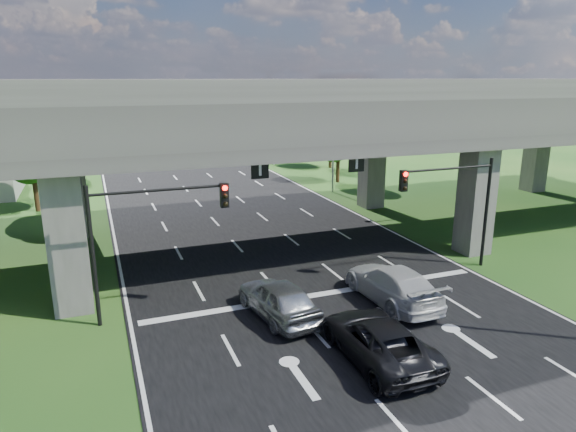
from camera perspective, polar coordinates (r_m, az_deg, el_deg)
ground at (r=22.16m, az=7.51°, el=-12.10°), size 160.00×160.00×0.00m
road at (r=30.58m, az=-1.40°, el=-4.11°), size 18.00×120.00×0.03m
overpass at (r=30.84m, az=-2.77°, el=11.09°), size 80.00×15.00×10.00m
signal_right at (r=28.06m, az=18.14°, el=2.23°), size 5.76×0.54×6.00m
signal_left at (r=22.04m, az=-15.49°, el=-0.96°), size 5.76×0.54×6.00m
streetlight_far at (r=45.89m, az=4.66°, el=9.79°), size 3.38×0.25×10.00m
streetlight_beyond at (r=60.67m, az=-1.98°, el=11.12°), size 3.38×0.25×10.00m
tree_left_near at (r=43.75m, az=-26.67°, el=6.62°), size 4.50×4.50×7.80m
tree_left_mid at (r=52.07m, az=-29.12°, el=6.72°), size 3.91×3.90×6.76m
tree_left_far at (r=59.51m, az=-24.42°, el=9.04°), size 4.80×4.80×8.32m
tree_right_near at (r=50.89m, az=5.69°, el=8.76°), size 4.20×4.20×7.28m
tree_right_mid at (r=59.38m, az=4.82°, el=9.37°), size 3.91×3.90×6.76m
tree_right_far at (r=65.15m, az=-1.49°, el=10.49°), size 4.50×4.50×7.80m
car_silver at (r=22.38m, az=-1.07°, el=-9.17°), size 2.66×5.20×1.70m
car_dark at (r=19.82m, az=9.42°, el=-13.39°), size 1.88×4.16×1.32m
car_white at (r=24.35m, az=11.52°, el=-7.42°), size 2.46×5.87×1.69m
car_trailing at (r=19.61m, az=9.97°, el=-13.37°), size 2.61×5.60×1.55m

